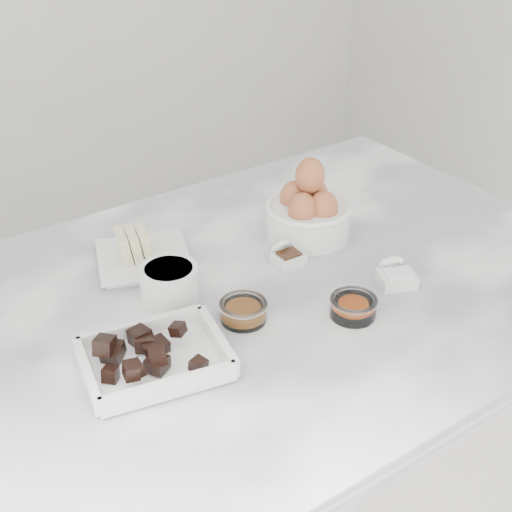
{
  "coord_description": "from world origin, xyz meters",
  "views": [
    {
      "loc": [
        -0.56,
        -0.8,
        1.6
      ],
      "look_at": [
        0.02,
        0.03,
        0.98
      ],
      "focal_mm": 50.0,
      "sensor_mm": 36.0,
      "label": 1
    }
  ],
  "objects_px": {
    "sugar_ramekin": "(169,282)",
    "egg_bowl": "(308,211)",
    "chocolate_dish": "(154,356)",
    "salt_spoon": "(396,275)",
    "butter_plate": "(142,253)",
    "zest_bowl": "(353,306)",
    "vanilla_spoon": "(287,256)",
    "honey_bowl": "(243,311)"
  },
  "relations": [
    {
      "from": "chocolate_dish",
      "to": "sugar_ramekin",
      "type": "bearing_deg",
      "value": 53.87
    },
    {
      "from": "vanilla_spoon",
      "to": "salt_spoon",
      "type": "relative_size",
      "value": 0.74
    },
    {
      "from": "chocolate_dish",
      "to": "butter_plate",
      "type": "distance_m",
      "value": 0.29
    },
    {
      "from": "chocolate_dish",
      "to": "salt_spoon",
      "type": "height_order",
      "value": "chocolate_dish"
    },
    {
      "from": "honey_bowl",
      "to": "vanilla_spoon",
      "type": "xyz_separation_m",
      "value": [
        0.16,
        0.1,
        -0.0
      ]
    },
    {
      "from": "egg_bowl",
      "to": "salt_spoon",
      "type": "xyz_separation_m",
      "value": [
        0.02,
        -0.21,
        -0.04
      ]
    },
    {
      "from": "sugar_ramekin",
      "to": "salt_spoon",
      "type": "relative_size",
      "value": 1.11
    },
    {
      "from": "zest_bowl",
      "to": "sugar_ramekin",
      "type": "bearing_deg",
      "value": 135.47
    },
    {
      "from": "butter_plate",
      "to": "egg_bowl",
      "type": "distance_m",
      "value": 0.31
    },
    {
      "from": "butter_plate",
      "to": "sugar_ramekin",
      "type": "distance_m",
      "value": 0.12
    },
    {
      "from": "chocolate_dish",
      "to": "honey_bowl",
      "type": "relative_size",
      "value": 2.99
    },
    {
      "from": "zest_bowl",
      "to": "vanilla_spoon",
      "type": "distance_m",
      "value": 0.19
    },
    {
      "from": "chocolate_dish",
      "to": "zest_bowl",
      "type": "relative_size",
      "value": 3.01
    },
    {
      "from": "zest_bowl",
      "to": "salt_spoon",
      "type": "distance_m",
      "value": 0.12
    },
    {
      "from": "honey_bowl",
      "to": "salt_spoon",
      "type": "height_order",
      "value": "salt_spoon"
    },
    {
      "from": "sugar_ramekin",
      "to": "zest_bowl",
      "type": "bearing_deg",
      "value": -44.53
    },
    {
      "from": "honey_bowl",
      "to": "salt_spoon",
      "type": "bearing_deg",
      "value": -12.33
    },
    {
      "from": "sugar_ramekin",
      "to": "chocolate_dish",
      "type": "bearing_deg",
      "value": -126.13
    },
    {
      "from": "chocolate_dish",
      "to": "zest_bowl",
      "type": "xyz_separation_m",
      "value": [
        0.31,
        -0.06,
        -0.0
      ]
    },
    {
      "from": "zest_bowl",
      "to": "salt_spoon",
      "type": "bearing_deg",
      "value": 14.11
    },
    {
      "from": "egg_bowl",
      "to": "salt_spoon",
      "type": "relative_size",
      "value": 1.87
    },
    {
      "from": "butter_plate",
      "to": "vanilla_spoon",
      "type": "xyz_separation_m",
      "value": [
        0.21,
        -0.14,
        -0.01
      ]
    },
    {
      "from": "vanilla_spoon",
      "to": "chocolate_dish",
      "type": "bearing_deg",
      "value": -159.49
    },
    {
      "from": "chocolate_dish",
      "to": "sugar_ramekin",
      "type": "distance_m",
      "value": 0.17
    },
    {
      "from": "honey_bowl",
      "to": "zest_bowl",
      "type": "bearing_deg",
      "value": -31.29
    },
    {
      "from": "sugar_ramekin",
      "to": "honey_bowl",
      "type": "bearing_deg",
      "value": -61.63
    },
    {
      "from": "chocolate_dish",
      "to": "honey_bowl",
      "type": "xyz_separation_m",
      "value": [
        0.17,
        0.02,
        -0.01
      ]
    },
    {
      "from": "zest_bowl",
      "to": "butter_plate",
      "type": "bearing_deg",
      "value": 121.02
    },
    {
      "from": "chocolate_dish",
      "to": "sugar_ramekin",
      "type": "relative_size",
      "value": 2.38
    },
    {
      "from": "sugar_ramekin",
      "to": "honey_bowl",
      "type": "height_order",
      "value": "sugar_ramekin"
    },
    {
      "from": "sugar_ramekin",
      "to": "egg_bowl",
      "type": "bearing_deg",
      "value": 6.42
    },
    {
      "from": "zest_bowl",
      "to": "vanilla_spoon",
      "type": "height_order",
      "value": "vanilla_spoon"
    },
    {
      "from": "zest_bowl",
      "to": "honey_bowl",
      "type": "bearing_deg",
      "value": 148.71
    },
    {
      "from": "butter_plate",
      "to": "zest_bowl",
      "type": "distance_m",
      "value": 0.38
    },
    {
      "from": "sugar_ramekin",
      "to": "egg_bowl",
      "type": "xyz_separation_m",
      "value": [
        0.31,
        0.03,
        0.02
      ]
    },
    {
      "from": "egg_bowl",
      "to": "vanilla_spoon",
      "type": "xyz_separation_m",
      "value": [
        -0.09,
        -0.05,
        -0.04
      ]
    },
    {
      "from": "sugar_ramekin",
      "to": "zest_bowl",
      "type": "xyz_separation_m",
      "value": [
        0.21,
        -0.21,
        -0.01
      ]
    },
    {
      "from": "chocolate_dish",
      "to": "salt_spoon",
      "type": "distance_m",
      "value": 0.43
    },
    {
      "from": "honey_bowl",
      "to": "zest_bowl",
      "type": "distance_m",
      "value": 0.17
    },
    {
      "from": "chocolate_dish",
      "to": "sugar_ramekin",
      "type": "xyz_separation_m",
      "value": [
        0.1,
        0.14,
        0.01
      ]
    },
    {
      "from": "honey_bowl",
      "to": "zest_bowl",
      "type": "height_order",
      "value": "same"
    },
    {
      "from": "butter_plate",
      "to": "honey_bowl",
      "type": "xyz_separation_m",
      "value": [
        0.05,
        -0.24,
        -0.0
      ]
    }
  ]
}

